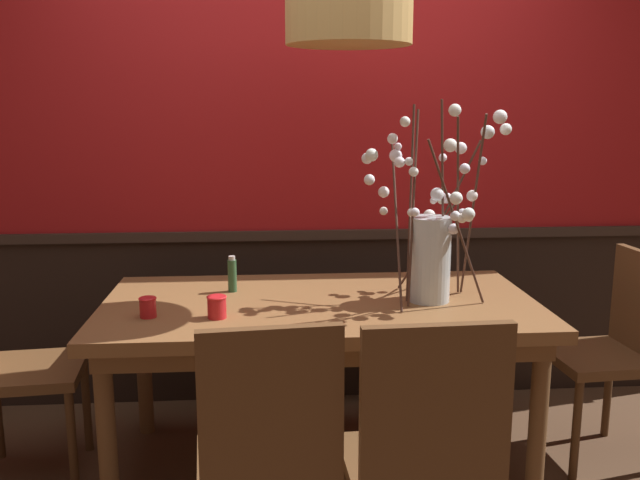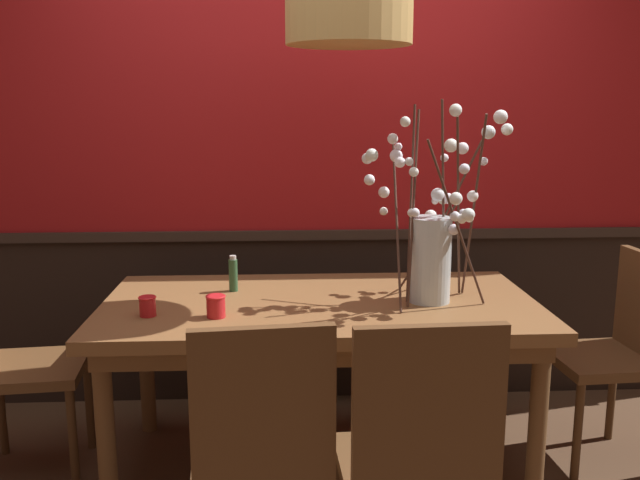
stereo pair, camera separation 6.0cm
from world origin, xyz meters
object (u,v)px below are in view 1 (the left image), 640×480
(candle_holder_nearer_center, at_px, (217,307))
(condiment_bottle, at_px, (232,275))
(pendant_lamp, at_px, (349,9))
(candle_holder_nearer_edge, at_px, (148,307))
(dining_table, at_px, (320,320))
(chair_far_side_right, at_px, (365,295))
(chair_near_side_left, at_px, (268,456))
(vase_with_blossoms, at_px, (432,243))
(chair_head_west_end, at_px, (8,359))
(chair_near_side_right, at_px, (424,451))
(chair_far_side_left, at_px, (261,297))
(chair_head_east_end, at_px, (614,344))

(candle_holder_nearer_center, bearing_deg, condiment_bottle, 83.95)
(condiment_bottle, xyz_separation_m, pendant_lamp, (0.49, -0.17, 1.09))
(candle_holder_nearer_center, relative_size, candle_holder_nearer_edge, 1.11)
(dining_table, xyz_separation_m, condiment_bottle, (-0.37, 0.17, 0.16))
(chair_far_side_right, height_order, pendant_lamp, pendant_lamp)
(chair_near_side_left, bearing_deg, vase_with_blossoms, 51.30)
(chair_head_west_end, height_order, candle_holder_nearer_edge, chair_head_west_end)
(chair_near_side_right, height_order, candle_holder_nearer_edge, chair_near_side_right)
(vase_with_blossoms, bearing_deg, candle_holder_nearer_center, -168.54)
(chair_head_west_end, bearing_deg, candle_holder_nearer_center, -13.50)
(chair_head_west_end, relative_size, chair_near_side_left, 0.96)
(chair_near_side_left, bearing_deg, pendant_lamp, 69.38)
(chair_far_side_left, xyz_separation_m, candle_holder_nearer_edge, (-0.42, -1.07, 0.28))
(vase_with_blossoms, bearing_deg, chair_far_side_left, 128.08)
(chair_head_west_end, xyz_separation_m, candle_holder_nearer_center, (0.88, -0.21, 0.27))
(chair_far_side_right, distance_m, vase_with_blossoms, 1.03)
(pendant_lamp, bearing_deg, vase_with_blossoms, -5.34)
(chair_far_side_right, bearing_deg, chair_head_west_end, -151.71)
(chair_head_east_end, relative_size, vase_with_blossoms, 1.13)
(candle_holder_nearer_edge, bearing_deg, chair_near_side_right, -37.47)
(candle_holder_nearer_edge, xyz_separation_m, pendant_lamp, (0.79, 0.18, 1.13))
(chair_near_side_right, height_order, condiment_bottle, chair_near_side_right)
(vase_with_blossoms, distance_m, candle_holder_nearer_center, 0.91)
(chair_far_side_left, bearing_deg, chair_near_side_left, -88.63)
(chair_far_side_right, height_order, chair_head_east_end, chair_head_east_end)
(vase_with_blossoms, distance_m, condiment_bottle, 0.87)
(dining_table, distance_m, chair_head_east_end, 1.30)
(vase_with_blossoms, bearing_deg, candle_holder_nearer_edge, -172.60)
(candle_holder_nearer_center, bearing_deg, chair_near_side_left, -73.90)
(chair_near_side_right, bearing_deg, dining_table, 105.65)
(vase_with_blossoms, relative_size, candle_holder_nearer_center, 9.50)
(chair_far_side_left, xyz_separation_m, pendant_lamp, (0.37, -0.89, 1.40))
(chair_far_side_right, height_order, chair_near_side_right, chair_near_side_right)
(chair_far_side_left, distance_m, vase_with_blossoms, 1.27)
(chair_head_east_end, bearing_deg, pendant_lamp, 179.14)
(chair_far_side_left, height_order, candle_holder_nearer_center, chair_far_side_left)
(chair_head_east_end, height_order, vase_with_blossoms, vase_with_blossoms)
(chair_far_side_right, xyz_separation_m, chair_near_side_left, (-0.53, -1.75, 0.01))
(dining_table, height_order, pendant_lamp, pendant_lamp)
(chair_near_side_left, bearing_deg, candle_holder_nearer_center, 106.10)
(chair_far_side_left, relative_size, pendant_lamp, 1.06)
(dining_table, bearing_deg, chair_head_west_end, 179.67)
(chair_near_side_right, xyz_separation_m, condiment_bottle, (-0.62, 1.06, 0.29))
(chair_near_side_right, bearing_deg, pendant_lamp, 98.62)
(dining_table, distance_m, candle_holder_nearer_center, 0.48)
(dining_table, relative_size, condiment_bottle, 11.31)
(chair_near_side_right, bearing_deg, chair_head_west_end, 149.92)
(dining_table, relative_size, chair_far_side_right, 1.97)
(chair_head_east_end, xyz_separation_m, candle_holder_nearer_center, (-1.70, -0.19, 0.27))
(candle_holder_nearer_edge, bearing_deg, chair_head_east_end, 4.73)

